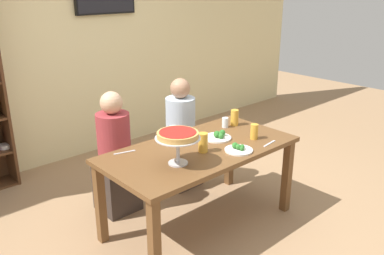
{
  "coord_description": "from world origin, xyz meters",
  "views": [
    {
      "loc": [
        -2.15,
        -2.27,
        2.04
      ],
      "look_at": [
        0.0,
        0.1,
        0.89
      ],
      "focal_mm": 37.96,
      "sensor_mm": 36.0,
      "label": 1
    }
  ],
  "objects_px": {
    "beer_glass_amber_short": "(203,143)",
    "diner_far_left": "(115,161)",
    "water_glass_clear_far": "(174,132)",
    "dining_table": "(200,158)",
    "cutlery_knife_near": "(269,143)",
    "water_glass_clear_near": "(225,123)",
    "deep_dish_pizza_stand": "(178,137)",
    "salad_plate_near_diner": "(239,149)",
    "salad_plate_far_diner": "(218,136)",
    "beer_glass_amber_tall": "(235,118)",
    "cutlery_fork_near": "(125,152)",
    "diner_far_right": "(181,141)",
    "beer_glass_amber_spare": "(254,132)"
  },
  "relations": [
    {
      "from": "beer_glass_amber_short",
      "to": "diner_far_left",
      "type": "bearing_deg",
      "value": 113.4
    },
    {
      "from": "beer_glass_amber_short",
      "to": "water_glass_clear_far",
      "type": "distance_m",
      "value": 0.39
    },
    {
      "from": "dining_table",
      "to": "cutlery_knife_near",
      "type": "xyz_separation_m",
      "value": [
        0.5,
        -0.34,
        0.1
      ]
    },
    {
      "from": "water_glass_clear_near",
      "to": "deep_dish_pizza_stand",
      "type": "bearing_deg",
      "value": -159.29
    },
    {
      "from": "salad_plate_near_diner",
      "to": "salad_plate_far_diner",
      "type": "distance_m",
      "value": 0.31
    },
    {
      "from": "dining_table",
      "to": "beer_glass_amber_tall",
      "type": "relative_size",
      "value": 10.81
    },
    {
      "from": "deep_dish_pizza_stand",
      "to": "salad_plate_near_diner",
      "type": "distance_m",
      "value": 0.58
    },
    {
      "from": "salad_plate_near_diner",
      "to": "beer_glass_amber_tall",
      "type": "relative_size",
      "value": 1.51
    },
    {
      "from": "cutlery_knife_near",
      "to": "cutlery_fork_near",
      "type": "bearing_deg",
      "value": 138.63
    },
    {
      "from": "diner_far_right",
      "to": "water_glass_clear_near",
      "type": "height_order",
      "value": "diner_far_right"
    },
    {
      "from": "deep_dish_pizza_stand",
      "to": "beer_glass_amber_spare",
      "type": "bearing_deg",
      "value": -3.66
    },
    {
      "from": "diner_far_right",
      "to": "cutlery_knife_near",
      "type": "height_order",
      "value": "diner_far_right"
    },
    {
      "from": "beer_glass_amber_tall",
      "to": "dining_table",
      "type": "bearing_deg",
      "value": -163.47
    },
    {
      "from": "dining_table",
      "to": "water_glass_clear_far",
      "type": "height_order",
      "value": "water_glass_clear_far"
    },
    {
      "from": "dining_table",
      "to": "diner_far_left",
      "type": "bearing_deg",
      "value": 118.69
    },
    {
      "from": "beer_glass_amber_tall",
      "to": "salad_plate_near_diner",
      "type": "bearing_deg",
      "value": -134.7
    },
    {
      "from": "diner_far_left",
      "to": "diner_far_right",
      "type": "xyz_separation_m",
      "value": [
        0.78,
        -0.01,
        0.0
      ]
    },
    {
      "from": "diner_far_right",
      "to": "deep_dish_pizza_stand",
      "type": "bearing_deg",
      "value": -41.57
    },
    {
      "from": "salad_plate_near_diner",
      "to": "cutlery_knife_near",
      "type": "xyz_separation_m",
      "value": [
        0.31,
        -0.07,
        -0.01
      ]
    },
    {
      "from": "salad_plate_far_diner",
      "to": "water_glass_clear_far",
      "type": "xyz_separation_m",
      "value": [
        -0.29,
        0.26,
        0.04
      ]
    },
    {
      "from": "diner_far_left",
      "to": "salad_plate_far_diner",
      "type": "xyz_separation_m",
      "value": [
        0.65,
        -0.67,
        0.27
      ]
    },
    {
      "from": "water_glass_clear_far",
      "to": "cutlery_fork_near",
      "type": "xyz_separation_m",
      "value": [
        -0.49,
        0.03,
        -0.06
      ]
    },
    {
      "from": "dining_table",
      "to": "cutlery_fork_near",
      "type": "relative_size",
      "value": 9.17
    },
    {
      "from": "diner_far_left",
      "to": "water_glass_clear_far",
      "type": "distance_m",
      "value": 0.63
    },
    {
      "from": "beer_glass_amber_short",
      "to": "water_glass_clear_near",
      "type": "relative_size",
      "value": 1.7
    },
    {
      "from": "diner_far_left",
      "to": "beer_glass_amber_tall",
      "type": "xyz_separation_m",
      "value": [
        1.02,
        -0.53,
        0.33
      ]
    },
    {
      "from": "beer_glass_amber_spare",
      "to": "cutlery_knife_near",
      "type": "xyz_separation_m",
      "value": [
        0.01,
        -0.16,
        -0.07
      ]
    },
    {
      "from": "beer_glass_amber_spare",
      "to": "diner_far_left",
      "type": "bearing_deg",
      "value": 134.58
    },
    {
      "from": "cutlery_fork_near",
      "to": "cutlery_knife_near",
      "type": "distance_m",
      "value": 1.22
    },
    {
      "from": "dining_table",
      "to": "diner_far_left",
      "type": "relative_size",
      "value": 1.44
    },
    {
      "from": "salad_plate_near_diner",
      "to": "salad_plate_far_diner",
      "type": "relative_size",
      "value": 0.93
    },
    {
      "from": "salad_plate_near_diner",
      "to": "water_glass_clear_far",
      "type": "height_order",
      "value": "water_glass_clear_far"
    },
    {
      "from": "dining_table",
      "to": "salad_plate_far_diner",
      "type": "bearing_deg",
      "value": 8.97
    },
    {
      "from": "diner_far_left",
      "to": "salad_plate_far_diner",
      "type": "height_order",
      "value": "diner_far_left"
    },
    {
      "from": "salad_plate_far_diner",
      "to": "beer_glass_amber_short",
      "type": "bearing_deg",
      "value": -157.66
    },
    {
      "from": "diner_far_right",
      "to": "beer_glass_amber_spare",
      "type": "height_order",
      "value": "diner_far_right"
    },
    {
      "from": "salad_plate_far_diner",
      "to": "beer_glass_amber_short",
      "type": "distance_m",
      "value": 0.33
    },
    {
      "from": "beer_glass_amber_tall",
      "to": "beer_glass_amber_short",
      "type": "bearing_deg",
      "value": -158.14
    },
    {
      "from": "diner_far_left",
      "to": "beer_glass_amber_short",
      "type": "relative_size",
      "value": 7.14
    },
    {
      "from": "deep_dish_pizza_stand",
      "to": "water_glass_clear_far",
      "type": "distance_m",
      "value": 0.55
    },
    {
      "from": "diner_far_right",
      "to": "water_glass_clear_far",
      "type": "xyz_separation_m",
      "value": [
        -0.42,
        -0.4,
        0.31
      ]
    },
    {
      "from": "water_glass_clear_near",
      "to": "beer_glass_amber_short",
      "type": "bearing_deg",
      "value": -152.91
    },
    {
      "from": "beer_glass_amber_tall",
      "to": "water_glass_clear_far",
      "type": "height_order",
      "value": "beer_glass_amber_tall"
    },
    {
      "from": "salad_plate_far_diner",
      "to": "water_glass_clear_near",
      "type": "xyz_separation_m",
      "value": [
        0.26,
        0.16,
        0.03
      ]
    },
    {
      "from": "deep_dish_pizza_stand",
      "to": "cutlery_fork_near",
      "type": "distance_m",
      "value": 0.53
    },
    {
      "from": "water_glass_clear_far",
      "to": "cutlery_fork_near",
      "type": "bearing_deg",
      "value": 176.87
    },
    {
      "from": "diner_far_left",
      "to": "cutlery_knife_near",
      "type": "relative_size",
      "value": 6.39
    },
    {
      "from": "beer_glass_amber_tall",
      "to": "beer_glass_amber_spare",
      "type": "bearing_deg",
      "value": -111.73
    },
    {
      "from": "diner_far_right",
      "to": "diner_far_left",
      "type": "bearing_deg",
      "value": -90.99
    },
    {
      "from": "salad_plate_near_diner",
      "to": "cutlery_knife_near",
      "type": "bearing_deg",
      "value": -13.51
    }
  ]
}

